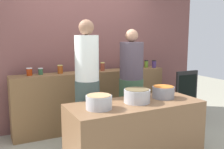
% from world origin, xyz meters
% --- Properties ---
extents(storefront_wall, '(4.80, 0.12, 3.00)m').
position_xyz_m(storefront_wall, '(0.00, 1.45, 1.50)').
color(storefront_wall, brown).
rests_on(storefront_wall, ground).
extents(display_shelf, '(2.70, 0.36, 1.00)m').
position_xyz_m(display_shelf, '(0.00, 1.10, 0.50)').
color(display_shelf, brown).
rests_on(display_shelf, ground).
extents(prep_table, '(1.70, 0.70, 0.79)m').
position_xyz_m(prep_table, '(0.00, -0.30, 0.39)').
color(prep_table, brown).
rests_on(prep_table, ground).
extents(preserve_jar_0, '(0.09, 0.09, 0.12)m').
position_xyz_m(preserve_jar_0, '(-1.03, 1.14, 1.06)').
color(preserve_jar_0, '#A72D0A').
rests_on(preserve_jar_0, display_shelf).
extents(preserve_jar_1, '(0.08, 0.08, 0.11)m').
position_xyz_m(preserve_jar_1, '(-0.86, 1.15, 1.05)').
color(preserve_jar_1, '#2E5B3A').
rests_on(preserve_jar_1, display_shelf).
extents(preserve_jar_2, '(0.09, 0.09, 0.14)m').
position_xyz_m(preserve_jar_2, '(-0.55, 1.13, 1.07)').
color(preserve_jar_2, '#984214').
rests_on(preserve_jar_2, display_shelf).
extents(preserve_jar_3, '(0.07, 0.07, 0.10)m').
position_xyz_m(preserve_jar_3, '(0.02, 1.16, 1.05)').
color(preserve_jar_3, gold).
rests_on(preserve_jar_3, display_shelf).
extents(preserve_jar_4, '(0.07, 0.07, 0.15)m').
position_xyz_m(preserve_jar_4, '(0.20, 1.11, 1.07)').
color(preserve_jar_4, brown).
rests_on(preserve_jar_4, display_shelf).
extents(preserve_jar_5, '(0.08, 0.08, 0.10)m').
position_xyz_m(preserve_jar_5, '(0.77, 1.08, 1.05)').
color(preserve_jar_5, yellow).
rests_on(preserve_jar_5, display_shelf).
extents(preserve_jar_6, '(0.08, 0.08, 0.13)m').
position_xyz_m(preserve_jar_6, '(0.95, 1.08, 1.06)').
color(preserve_jar_6, brown).
rests_on(preserve_jar_6, display_shelf).
extents(preserve_jar_7, '(0.08, 0.08, 0.14)m').
position_xyz_m(preserve_jar_7, '(1.13, 1.14, 1.07)').
color(preserve_jar_7, olive).
rests_on(preserve_jar_7, display_shelf).
extents(preserve_jar_8, '(0.08, 0.08, 0.14)m').
position_xyz_m(preserve_jar_8, '(1.24, 1.03, 1.07)').
color(preserve_jar_8, '#402B5D').
rests_on(preserve_jar_8, display_shelf).
extents(cooking_pot_left, '(0.30, 0.30, 0.16)m').
position_xyz_m(cooking_pot_left, '(-0.51, -0.34, 0.87)').
color(cooking_pot_left, '#B7B7BC').
rests_on(cooking_pot_left, prep_table).
extents(cooking_pot_center, '(0.33, 0.33, 0.17)m').
position_xyz_m(cooking_pot_center, '(0.02, -0.30, 0.87)').
color(cooking_pot_center, '#B7B7BC').
rests_on(cooking_pot_center, prep_table).
extents(cooking_pot_right, '(0.29, 0.29, 0.16)m').
position_xyz_m(cooking_pot_right, '(0.46, -0.26, 0.86)').
color(cooking_pot_right, gray).
rests_on(cooking_pot_right, prep_table).
extents(cook_with_tongs, '(0.34, 0.34, 1.82)m').
position_xyz_m(cook_with_tongs, '(-0.40, 0.31, 0.84)').
color(cook_with_tongs, '#40534F').
rests_on(cook_with_tongs, ground).
extents(cook_in_cap, '(0.38, 0.38, 1.71)m').
position_xyz_m(cook_in_cap, '(0.40, 0.48, 0.77)').
color(cook_in_cap, '#406244').
rests_on(cook_in_cap, ground).
extents(chalkboard_sign, '(0.47, 0.05, 0.97)m').
position_xyz_m(chalkboard_sign, '(1.61, 0.53, 0.49)').
color(chalkboard_sign, black).
rests_on(chalkboard_sign, ground).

